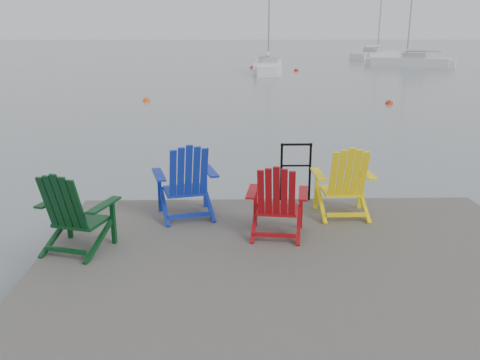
{
  "coord_description": "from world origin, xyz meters",
  "views": [
    {
      "loc": [
        -0.8,
        -5.02,
        3.02
      ],
      "look_at": [
        -0.61,
        2.37,
        0.85
      ],
      "focal_mm": 38.0,
      "sensor_mm": 36.0,
      "label": 1
    }
  ],
  "objects_px": {
    "chair_yellow": "(344,181)",
    "sailboat_mid": "(376,56)",
    "chair_green": "(74,211)",
    "buoy_d": "(252,68)",
    "sailboat_near": "(268,68)",
    "chair_blue": "(186,180)",
    "chair_red": "(277,200)",
    "handrail": "(296,166)",
    "sailboat_far": "(410,63)",
    "buoy_c": "(296,71)",
    "buoy_a": "(389,104)",
    "buoy_b": "(147,101)"
  },
  "relations": [
    {
      "from": "chair_yellow",
      "to": "sailboat_mid",
      "type": "bearing_deg",
      "value": 72.95
    },
    {
      "from": "chair_green",
      "to": "buoy_d",
      "type": "relative_size",
      "value": 2.85
    },
    {
      "from": "sailboat_near",
      "to": "sailboat_mid",
      "type": "bearing_deg",
      "value": 59.85
    },
    {
      "from": "chair_blue",
      "to": "chair_red",
      "type": "bearing_deg",
      "value": -45.5
    },
    {
      "from": "chair_red",
      "to": "sailboat_near",
      "type": "height_order",
      "value": "sailboat_near"
    },
    {
      "from": "handrail",
      "to": "sailboat_far",
      "type": "relative_size",
      "value": 0.1
    },
    {
      "from": "sailboat_far",
      "to": "buoy_c",
      "type": "bearing_deg",
      "value": 142.23
    },
    {
      "from": "sailboat_mid",
      "to": "buoy_c",
      "type": "distance_m",
      "value": 21.57
    },
    {
      "from": "sailboat_mid",
      "to": "chair_blue",
      "type": "bearing_deg",
      "value": -70.26
    },
    {
      "from": "chair_red",
      "to": "sailboat_far",
      "type": "distance_m",
      "value": 42.4
    },
    {
      "from": "handrail",
      "to": "buoy_a",
      "type": "height_order",
      "value": "handrail"
    },
    {
      "from": "chair_green",
      "to": "buoy_d",
      "type": "height_order",
      "value": "chair_green"
    },
    {
      "from": "chair_blue",
      "to": "buoy_b",
      "type": "xyz_separation_m",
      "value": [
        -3.05,
        16.31,
        -1.04
      ]
    },
    {
      "from": "buoy_a",
      "to": "buoy_d",
      "type": "relative_size",
      "value": 0.98
    },
    {
      "from": "chair_yellow",
      "to": "sailboat_far",
      "type": "xyz_separation_m",
      "value": [
        14.61,
        38.72,
        -0.66
      ]
    },
    {
      "from": "buoy_a",
      "to": "sailboat_far",
      "type": "bearing_deg",
      "value": 68.71
    },
    {
      "from": "handrail",
      "to": "chair_yellow",
      "type": "bearing_deg",
      "value": -51.7
    },
    {
      "from": "chair_blue",
      "to": "chair_yellow",
      "type": "relative_size",
      "value": 1.04
    },
    {
      "from": "chair_red",
      "to": "buoy_b",
      "type": "relative_size",
      "value": 2.87
    },
    {
      "from": "sailboat_near",
      "to": "buoy_a",
      "type": "height_order",
      "value": "sailboat_near"
    },
    {
      "from": "chair_blue",
      "to": "chair_yellow",
      "type": "height_order",
      "value": "chair_blue"
    },
    {
      "from": "chair_blue",
      "to": "handrail",
      "type": "bearing_deg",
      "value": 9.68
    },
    {
      "from": "chair_blue",
      "to": "buoy_a",
      "type": "xyz_separation_m",
      "value": [
        7.61,
        15.08,
        -1.04
      ]
    },
    {
      "from": "chair_blue",
      "to": "buoy_d",
      "type": "height_order",
      "value": "chair_blue"
    },
    {
      "from": "buoy_b",
      "to": "buoy_c",
      "type": "height_order",
      "value": "buoy_c"
    },
    {
      "from": "handrail",
      "to": "buoy_a",
      "type": "relative_size",
      "value": 2.6
    },
    {
      "from": "chair_red",
      "to": "buoy_c",
      "type": "xyz_separation_m",
      "value": [
        4.91,
        34.84,
        -0.98
      ]
    },
    {
      "from": "chair_blue",
      "to": "buoy_c",
      "type": "height_order",
      "value": "chair_blue"
    },
    {
      "from": "chair_green",
      "to": "buoy_c",
      "type": "relative_size",
      "value": 2.62
    },
    {
      "from": "chair_blue",
      "to": "buoy_a",
      "type": "distance_m",
      "value": 16.93
    },
    {
      "from": "sailboat_far",
      "to": "buoy_c",
      "type": "relative_size",
      "value": 24.47
    },
    {
      "from": "sailboat_far",
      "to": "buoy_d",
      "type": "height_order",
      "value": "sailboat_far"
    },
    {
      "from": "buoy_c",
      "to": "buoy_d",
      "type": "height_order",
      "value": "buoy_c"
    },
    {
      "from": "chair_red",
      "to": "buoy_b",
      "type": "distance_m",
      "value": 17.58
    },
    {
      "from": "chair_green",
      "to": "buoy_a",
      "type": "distance_m",
      "value": 18.49
    },
    {
      "from": "sailboat_mid",
      "to": "sailboat_far",
      "type": "height_order",
      "value": "sailboat_mid"
    },
    {
      "from": "sailboat_mid",
      "to": "buoy_c",
      "type": "bearing_deg",
      "value": -83.93
    },
    {
      "from": "handrail",
      "to": "buoy_d",
      "type": "distance_m",
      "value": 37.27
    },
    {
      "from": "chair_blue",
      "to": "sailboat_near",
      "type": "relative_size",
      "value": 0.1
    },
    {
      "from": "sailboat_far",
      "to": "buoy_c",
      "type": "height_order",
      "value": "sailboat_far"
    },
    {
      "from": "handrail",
      "to": "chair_yellow",
      "type": "relative_size",
      "value": 0.88
    },
    {
      "from": "chair_green",
      "to": "sailboat_far",
      "type": "distance_m",
      "value": 43.72
    },
    {
      "from": "buoy_d",
      "to": "buoy_a",
      "type": "bearing_deg",
      "value": -78.04
    },
    {
      "from": "sailboat_far",
      "to": "buoy_a",
      "type": "relative_size",
      "value": 27.02
    },
    {
      "from": "chair_blue",
      "to": "buoy_d",
      "type": "distance_m",
      "value": 38.06
    },
    {
      "from": "chair_green",
      "to": "buoy_d",
      "type": "distance_m",
      "value": 39.29
    },
    {
      "from": "chair_green",
      "to": "sailboat_near",
      "type": "relative_size",
      "value": 0.09
    },
    {
      "from": "handrail",
      "to": "sailboat_near",
      "type": "relative_size",
      "value": 0.08
    },
    {
      "from": "chair_blue",
      "to": "sailboat_far",
      "type": "height_order",
      "value": "sailboat_far"
    },
    {
      "from": "chair_red",
      "to": "chair_green",
      "type": "bearing_deg",
      "value": -161.85
    }
  ]
}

